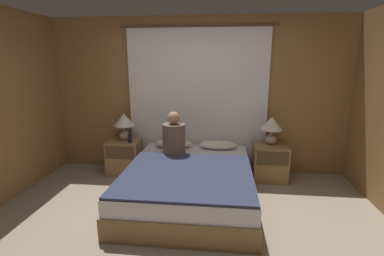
{
  "coord_description": "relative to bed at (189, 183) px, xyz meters",
  "views": [
    {
      "loc": [
        0.4,
        -2.65,
        1.82
      ],
      "look_at": [
        0.0,
        1.04,
        0.91
      ],
      "focal_mm": 26.0,
      "sensor_mm": 36.0,
      "label": 1
    }
  ],
  "objects": [
    {
      "name": "ground_plane",
      "position": [
        0.0,
        -0.74,
        -0.23
      ],
      "size": [
        16.0,
        16.0,
        0.0
      ],
      "primitive_type": "plane",
      "color": "gray"
    },
    {
      "name": "wall_back",
      "position": [
        0.0,
        1.14,
        1.02
      ],
      "size": [
        4.89,
        0.06,
        2.5
      ],
      "color": "olive",
      "rests_on": "ground_plane"
    },
    {
      "name": "curtain_panel",
      "position": [
        0.0,
        1.08,
        0.94
      ],
      "size": [
        2.44,
        0.02,
        2.34
      ],
      "color": "white",
      "rests_on": "ground_plane"
    },
    {
      "name": "bed",
      "position": [
        0.0,
        0.0,
        0.0
      ],
      "size": [
        1.63,
        2.05,
        0.46
      ],
      "color": "olive",
      "rests_on": "ground_plane"
    },
    {
      "name": "nightstand_left",
      "position": [
        -1.16,
        0.78,
        0.05
      ],
      "size": [
        0.51,
        0.42,
        0.56
      ],
      "color": "#937047",
      "rests_on": "ground_plane"
    },
    {
      "name": "nightstand_right",
      "position": [
        1.16,
        0.78,
        0.05
      ],
      "size": [
        0.51,
        0.42,
        0.56
      ],
      "color": "#937047",
      "rests_on": "ground_plane"
    },
    {
      "name": "lamp_left",
      "position": [
        -1.16,
        0.84,
        0.62
      ],
      "size": [
        0.34,
        0.34,
        0.43
      ],
      "color": "#B2A899",
      "rests_on": "nightstand_left"
    },
    {
      "name": "lamp_right",
      "position": [
        1.16,
        0.84,
        0.62
      ],
      "size": [
        0.34,
        0.34,
        0.43
      ],
      "color": "#B2A899",
      "rests_on": "nightstand_right"
    },
    {
      "name": "pillow_left",
      "position": [
        -0.36,
        0.83,
        0.29
      ],
      "size": [
        0.6,
        0.31,
        0.12
      ],
      "color": "silver",
      "rests_on": "bed"
    },
    {
      "name": "pillow_right",
      "position": [
        0.36,
        0.83,
        0.29
      ],
      "size": [
        0.6,
        0.31,
        0.12
      ],
      "color": "silver",
      "rests_on": "bed"
    },
    {
      "name": "blanket_on_bed",
      "position": [
        0.0,
        -0.28,
        0.25
      ],
      "size": [
        1.57,
        1.44,
        0.03
      ],
      "color": "#2D334C",
      "rests_on": "bed"
    },
    {
      "name": "person_left_in_bed",
      "position": [
        -0.28,
        0.48,
        0.5
      ],
      "size": [
        0.33,
        0.33,
        0.64
      ],
      "color": "brown",
      "rests_on": "bed"
    },
    {
      "name": "beer_bottle_on_left_stand",
      "position": [
        -1.03,
        0.68,
        0.41
      ],
      "size": [
        0.06,
        0.06,
        0.2
      ],
      "color": "black",
      "rests_on": "nightstand_left"
    }
  ]
}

